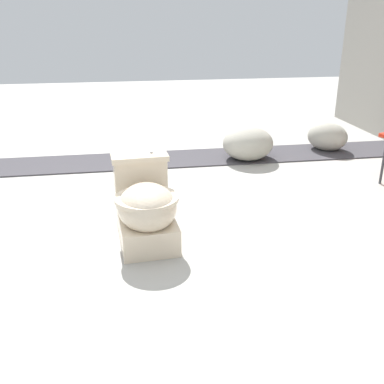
% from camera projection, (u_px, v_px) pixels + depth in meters
% --- Properties ---
extents(ground_plane, '(14.00, 14.00, 0.00)m').
position_uv_depth(ground_plane, '(135.00, 223.00, 3.12)').
color(ground_plane, '#A8A59E').
extents(gravel_strip, '(0.56, 8.00, 0.01)m').
position_uv_depth(gravel_strip, '(179.00, 159.00, 4.47)').
color(gravel_strip, '#423F44').
rests_on(gravel_strip, ground).
extents(toilet, '(0.65, 0.42, 0.52)m').
position_uv_depth(toilet, '(145.00, 207.00, 2.82)').
color(toilet, beige).
rests_on(toilet, ground).
extents(boulder_near, '(0.55, 0.53, 0.29)m').
position_uv_depth(boulder_near, '(327.00, 137.00, 4.72)').
color(boulder_near, '#ADA899').
rests_on(boulder_near, ground).
extents(boulder_far, '(0.66, 0.68, 0.32)m').
position_uv_depth(boulder_far, '(248.00, 143.00, 4.41)').
color(boulder_far, '#ADA899').
rests_on(boulder_far, ground).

